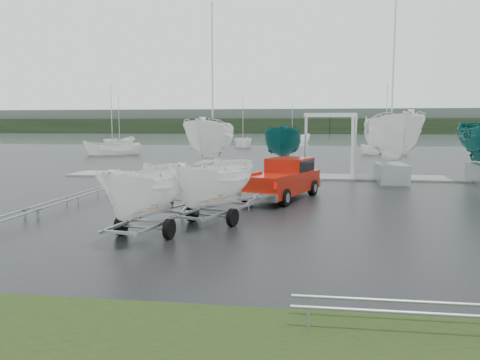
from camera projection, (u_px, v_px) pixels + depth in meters
The scene contains 18 objects.
ground_plane at pixel (285, 215), 17.50m from camera, with size 120.00×120.00×0.00m, color black.
lake at pixel (303, 139), 115.85m from camera, with size 300.00×300.00×0.00m, color slate.
dock at pixel (294, 177), 30.28m from camera, with size 30.00×3.00×0.12m, color gray.
treeline at pixel (304, 126), 184.35m from camera, with size 300.00×8.00×6.00m, color black.
far_hill at pixel (304, 121), 191.99m from camera, with size 300.00×6.00×10.00m, color #4C5651.
pickup_truck at pixel (284, 178), 21.52m from camera, with size 3.61×5.80×1.83m.
trailer_hitched at pixel (215, 144), 15.84m from camera, with size 2.33×3.79×5.04m.
trailer_parked at pixel (146, 147), 13.97m from camera, with size 1.92×3.73×4.99m.
boat_hoist at pixel (330, 136), 29.66m from camera, with size 3.30×2.18×4.12m.
keelboat_0 at pixel (211, 111), 28.52m from camera, with size 2.64×3.20×10.81m.
keelboat_1 at pixel (284, 123), 28.19m from camera, with size 2.22×3.20×7.01m.
keelboat_2 at pixel (394, 101), 26.98m from camera, with size 2.97×3.20×11.16m.
mast_rack_0 at pixel (72, 197), 19.68m from camera, with size 0.56×6.50×0.06m.
moored_boat_0 at pixel (113, 155), 53.04m from camera, with size 3.35×3.32×11.21m.
moored_boat_1 at pixel (243, 147), 71.63m from camera, with size 3.05×3.09×11.21m.
moored_boat_2 at pixel (385, 154), 53.77m from camera, with size 2.24×2.19×10.84m.
moored_boat_4 at pixel (120, 147), 71.37m from camera, with size 3.12×3.16×11.23m.
moored_boat_5 at pixel (292, 142), 92.87m from camera, with size 4.24×4.21×12.05m.
Camera 1 is at (0.71, -17.29, 3.36)m, focal length 35.00 mm.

